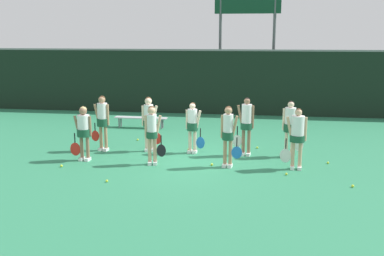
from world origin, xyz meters
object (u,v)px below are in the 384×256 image
(player_1, at_px, (152,130))
(tennis_ball_4, at_px, (257,148))
(tennis_ball_3, at_px, (61,166))
(tennis_ball_6, at_px, (353,186))
(player_0, at_px, (84,129))
(player_5, at_px, (149,119))
(tennis_ball_2, at_px, (328,163))
(tennis_ball_8, at_px, (286,174))
(player_2, at_px, (228,132))
(scoreboard, at_px, (248,10))
(player_7, at_px, (246,122))
(tennis_ball_0, at_px, (138,140))
(tennis_ball_5, at_px, (212,165))
(bench_courtside, at_px, (141,119))
(tennis_ball_7, at_px, (107,181))
(tennis_ball_1, at_px, (189,149))
(player_3, at_px, (297,134))
(player_4, at_px, (102,118))
(player_8, at_px, (290,124))
(player_6, at_px, (193,124))

(player_1, bearing_deg, tennis_ball_4, 26.57)
(tennis_ball_3, distance_m, tennis_ball_6, 7.87)
(player_0, bearing_deg, player_5, 44.07)
(player_1, height_order, tennis_ball_2, player_1)
(tennis_ball_8, bearing_deg, player_2, 161.62)
(scoreboard, relative_size, player_5, 3.55)
(player_7, distance_m, tennis_ball_0, 4.22)
(tennis_ball_0, height_order, tennis_ball_6, tennis_ball_6)
(player_1, height_order, player_2, player_2)
(player_0, bearing_deg, player_7, 20.16)
(tennis_ball_0, height_order, tennis_ball_5, tennis_ball_5)
(player_2, distance_m, tennis_ball_4, 2.57)
(player_5, distance_m, tennis_ball_4, 3.69)
(bench_courtside, distance_m, tennis_ball_2, 7.92)
(player_2, xyz_separation_m, tennis_ball_4, (0.82, 2.22, -0.99))
(player_7, xyz_separation_m, tennis_ball_5, (-0.92, -1.29, -1.03))
(player_7, distance_m, tennis_ball_6, 3.91)
(tennis_ball_2, distance_m, tennis_ball_3, 7.68)
(bench_courtside, distance_m, tennis_ball_8, 7.72)
(player_1, height_order, tennis_ball_0, player_1)
(player_0, height_order, player_2, player_2)
(tennis_ball_7, height_order, tennis_ball_8, same)
(tennis_ball_1, relative_size, tennis_ball_2, 0.97)
(player_7, distance_m, tennis_ball_7, 4.76)
(player_2, bearing_deg, player_3, 10.33)
(tennis_ball_8, bearing_deg, tennis_ball_3, -178.38)
(player_0, bearing_deg, player_2, 4.24)
(player_4, height_order, player_7, player_7)
(player_5, bearing_deg, scoreboard, 63.27)
(player_5, bearing_deg, tennis_ball_3, -142.51)
(player_8, height_order, tennis_ball_1, player_8)
(player_0, bearing_deg, tennis_ball_2, 10.42)
(tennis_ball_5, bearing_deg, tennis_ball_7, -143.53)
(player_3, bearing_deg, tennis_ball_0, 156.32)
(player_1, xyz_separation_m, player_3, (4.07, 0.12, 0.01))
(player_6, relative_size, tennis_ball_3, 22.54)
(player_6, relative_size, player_7, 0.89)
(player_5, bearing_deg, tennis_ball_1, 4.97)
(tennis_ball_1, xyz_separation_m, tennis_ball_5, (0.93, -1.64, 0.00))
(player_0, xyz_separation_m, tennis_ball_6, (7.45, -1.36, -0.93))
(tennis_ball_2, bearing_deg, tennis_ball_0, 162.12)
(player_3, xyz_separation_m, tennis_ball_8, (-0.29, -0.60, -0.99))
(bench_courtside, bearing_deg, scoreboard, 51.70)
(tennis_ball_0, distance_m, tennis_ball_4, 4.24)
(tennis_ball_1, height_order, tennis_ball_5, tennis_ball_5)
(player_1, xyz_separation_m, tennis_ball_3, (-2.50, -0.66, -0.98))
(player_6, bearing_deg, player_8, 9.35)
(player_4, relative_size, tennis_ball_5, 25.49)
(player_4, bearing_deg, player_8, 11.34)
(player_2, distance_m, tennis_ball_6, 3.56)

